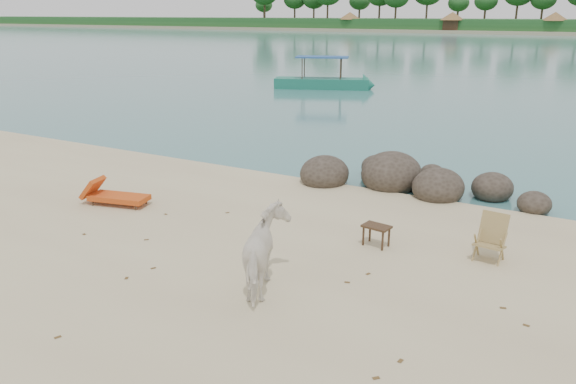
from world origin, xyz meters
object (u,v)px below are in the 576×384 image
Objects in this scene: boulders at (401,179)px; boat_near at (322,62)px; cow at (267,254)px; deck_chair at (490,240)px; side_table at (376,237)px; lounge_chair at (119,195)px.

boat_near is at bearing 121.96° from boulders.
cow is 1.87× the size of deck_chair.
side_table is 0.62× the size of deck_chair.
boat_near is (-11.21, 24.91, 0.92)m from cow.
side_table is 6.46m from lounge_chair.
boulders is 3.95× the size of cow.
cow is at bearing -128.38° from deck_chair.
cow is 4.35m from deck_chair.
boulders is 7.37m from lounge_chair.
boulders is at bearing 110.48° from side_table.
deck_chair reaches higher than lounge_chair.
boulders is 3.57× the size of lounge_chair.
boulders reaches higher than lounge_chair.
boulders is at bearing 134.84° from deck_chair.
side_table is (0.94, 2.68, -0.47)m from cow.
cow is at bearing -87.22° from boat_near.
boulders is 21.33m from boat_near.
lounge_chair is (-6.43, -0.68, 0.05)m from side_table.
deck_chair reaches higher than side_table.
boulders reaches higher than side_table.
side_table is at bearing -78.06° from boulders.
side_table is at bearing -135.71° from cow.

